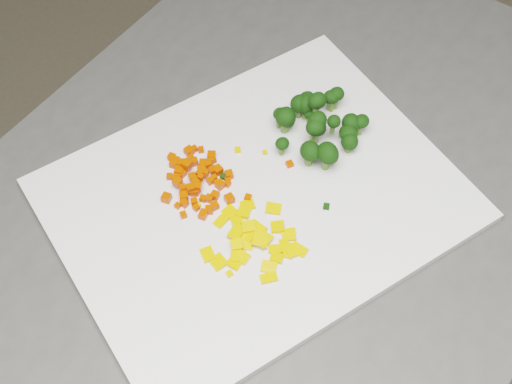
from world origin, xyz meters
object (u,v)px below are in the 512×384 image
pepper_pile (254,239)px  broccoli_pile (314,124)px  counter_block (268,341)px  carrot_pile (194,177)px  cutting_board (256,200)px

pepper_pile → broccoli_pile: broccoli_pile is taller
counter_block → carrot_pile: carrot_pile is taller
cutting_board → carrot_pile: (-0.05, 0.06, 0.02)m
pepper_pile → counter_block: bearing=39.1°
counter_block → cutting_board: (-0.03, -0.00, 0.46)m
pepper_pile → broccoli_pile: (0.14, 0.08, 0.02)m
counter_block → carrot_pile: size_ratio=9.31×
counter_block → cutting_board: size_ratio=2.07×
pepper_pile → cutting_board: bearing=54.2°
cutting_board → pepper_pile: pepper_pile is taller
counter_block → cutting_board: 0.46m
cutting_board → broccoli_pile: size_ratio=3.75×
carrot_pile → pepper_pile: size_ratio=0.86×
carrot_pile → pepper_pile: carrot_pile is taller
cutting_board → broccoli_pile: bearing=17.6°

